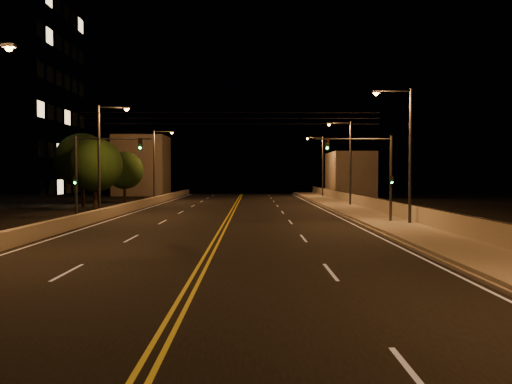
{
  "coord_description": "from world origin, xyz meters",
  "views": [
    {
      "loc": [
        1.82,
        -6.46,
        3.35
      ],
      "look_at": [
        2.0,
        18.0,
        2.5
      ],
      "focal_mm": 35.0,
      "sensor_mm": 36.0,
      "label": 1
    }
  ],
  "objects_px": {
    "traffic_signal_right": "(376,169)",
    "tree_1": "(83,161)",
    "streetlight_6": "(156,160)",
    "tree_0": "(95,165)",
    "streetlight_1": "(406,147)",
    "traffic_signal_left": "(91,169)",
    "streetlight_5": "(103,152)",
    "tree_2": "(124,170)",
    "streetlight_3": "(321,162)",
    "streetlight_2": "(348,158)"
  },
  "relations": [
    {
      "from": "traffic_signal_right",
      "to": "tree_1",
      "type": "height_order",
      "value": "tree_1"
    },
    {
      "from": "streetlight_6",
      "to": "tree_0",
      "type": "distance_m",
      "value": 15.53
    },
    {
      "from": "streetlight_1",
      "to": "tree_0",
      "type": "distance_m",
      "value": 28.1
    },
    {
      "from": "traffic_signal_right",
      "to": "tree_0",
      "type": "distance_m",
      "value": 26.02
    },
    {
      "from": "traffic_signal_right",
      "to": "traffic_signal_left",
      "type": "bearing_deg",
      "value": 180.0
    },
    {
      "from": "streetlight_5",
      "to": "tree_0",
      "type": "xyz_separation_m",
      "value": [
        -2.71,
        6.61,
        -0.85
      ]
    },
    {
      "from": "tree_2",
      "to": "traffic_signal_left",
      "type": "bearing_deg",
      "value": -79.96
    },
    {
      "from": "tree_1",
      "to": "tree_2",
      "type": "xyz_separation_m",
      "value": [
        2.14,
        8.53,
        -0.95
      ]
    },
    {
      "from": "streetlight_3",
      "to": "tree_2",
      "type": "height_order",
      "value": "streetlight_3"
    },
    {
      "from": "streetlight_1",
      "to": "tree_0",
      "type": "bearing_deg",
      "value": 149.21
    },
    {
      "from": "streetlight_2",
      "to": "streetlight_6",
      "type": "bearing_deg",
      "value": 154.02
    },
    {
      "from": "tree_0",
      "to": "traffic_signal_left",
      "type": "bearing_deg",
      "value": -73.42
    },
    {
      "from": "streetlight_3",
      "to": "tree_0",
      "type": "xyz_separation_m",
      "value": [
        -24.13,
        -24.73,
        -0.85
      ]
    },
    {
      "from": "streetlight_6",
      "to": "tree_1",
      "type": "distance_m",
      "value": 10.94
    },
    {
      "from": "streetlight_3",
      "to": "traffic_signal_left",
      "type": "height_order",
      "value": "streetlight_3"
    },
    {
      "from": "traffic_signal_left",
      "to": "tree_1",
      "type": "height_order",
      "value": "tree_1"
    },
    {
      "from": "streetlight_3",
      "to": "streetlight_1",
      "type": "bearing_deg",
      "value": -90.0
    },
    {
      "from": "streetlight_3",
      "to": "tree_0",
      "type": "distance_m",
      "value": 34.56
    },
    {
      "from": "tree_0",
      "to": "streetlight_3",
      "type": "bearing_deg",
      "value": 45.7
    },
    {
      "from": "streetlight_1",
      "to": "traffic_signal_left",
      "type": "height_order",
      "value": "streetlight_1"
    },
    {
      "from": "streetlight_3",
      "to": "tree_0",
      "type": "bearing_deg",
      "value": -134.3
    },
    {
      "from": "streetlight_5",
      "to": "tree_2",
      "type": "bearing_deg",
      "value": 99.98
    },
    {
      "from": "tree_0",
      "to": "tree_1",
      "type": "distance_m",
      "value": 6.84
    },
    {
      "from": "streetlight_5",
      "to": "tree_2",
      "type": "height_order",
      "value": "streetlight_5"
    },
    {
      "from": "streetlight_3",
      "to": "streetlight_6",
      "type": "xyz_separation_m",
      "value": [
        -21.42,
        -9.46,
        0.0
      ]
    },
    {
      "from": "streetlight_3",
      "to": "traffic_signal_right",
      "type": "distance_m",
      "value": 37.68
    },
    {
      "from": "streetlight_6",
      "to": "tree_1",
      "type": "height_order",
      "value": "streetlight_6"
    },
    {
      "from": "tree_1",
      "to": "streetlight_2",
      "type": "bearing_deg",
      "value": -2.53
    },
    {
      "from": "traffic_signal_right",
      "to": "streetlight_2",
      "type": "bearing_deg",
      "value": 85.06
    },
    {
      "from": "streetlight_2",
      "to": "tree_0",
      "type": "bearing_deg",
      "value": -168.68
    },
    {
      "from": "traffic_signal_right",
      "to": "tree_2",
      "type": "bearing_deg",
      "value": 130.7
    },
    {
      "from": "traffic_signal_left",
      "to": "tree_2",
      "type": "distance_m",
      "value": 27.89
    },
    {
      "from": "streetlight_2",
      "to": "streetlight_5",
      "type": "height_order",
      "value": "same"
    },
    {
      "from": "traffic_signal_left",
      "to": "tree_2",
      "type": "xyz_separation_m",
      "value": [
        -4.86,
        27.46,
        0.11
      ]
    },
    {
      "from": "streetlight_5",
      "to": "streetlight_6",
      "type": "xyz_separation_m",
      "value": [
        0.0,
        21.87,
        0.0
      ]
    },
    {
      "from": "streetlight_3",
      "to": "tree_2",
      "type": "xyz_separation_m",
      "value": [
        -25.15,
        -10.16,
        -1.23
      ]
    },
    {
      "from": "streetlight_3",
      "to": "streetlight_5",
      "type": "xyz_separation_m",
      "value": [
        -21.42,
        -31.33,
        0.0
      ]
    },
    {
      "from": "streetlight_5",
      "to": "traffic_signal_right",
      "type": "distance_m",
      "value": 20.9
    },
    {
      "from": "streetlight_5",
      "to": "tree_0",
      "type": "relative_size",
      "value": 1.3
    },
    {
      "from": "streetlight_3",
      "to": "traffic_signal_right",
      "type": "bearing_deg",
      "value": -92.33
    },
    {
      "from": "streetlight_3",
      "to": "tree_0",
      "type": "height_order",
      "value": "streetlight_3"
    },
    {
      "from": "streetlight_6",
      "to": "tree_0",
      "type": "bearing_deg",
      "value": -100.05
    },
    {
      "from": "traffic_signal_right",
      "to": "tree_2",
      "type": "distance_m",
      "value": 36.22
    },
    {
      "from": "streetlight_3",
      "to": "tree_1",
      "type": "relative_size",
      "value": 1.15
    },
    {
      "from": "streetlight_3",
      "to": "tree_0",
      "type": "relative_size",
      "value": 1.3
    },
    {
      "from": "streetlight_2",
      "to": "tree_2",
      "type": "distance_m",
      "value": 27.0
    },
    {
      "from": "streetlight_6",
      "to": "tree_0",
      "type": "height_order",
      "value": "streetlight_6"
    },
    {
      "from": "streetlight_3",
      "to": "traffic_signal_left",
      "type": "relative_size",
      "value": 1.48
    },
    {
      "from": "tree_1",
      "to": "streetlight_3",
      "type": "bearing_deg",
      "value": 34.41
    },
    {
      "from": "traffic_signal_right",
      "to": "tree_1",
      "type": "distance_m",
      "value": 31.98
    }
  ]
}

